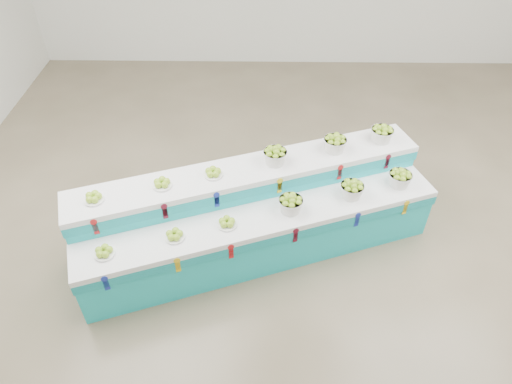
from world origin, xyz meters
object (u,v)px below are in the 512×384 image
(basket_upper_right, at_px, (382,133))
(plate_upper_mid, at_px, (162,183))
(basket_lower_left, at_px, (291,204))
(display_stand, at_px, (256,215))

(basket_upper_right, bearing_deg, plate_upper_mid, -160.44)
(basket_upper_right, bearing_deg, basket_lower_left, -139.99)
(display_stand, xyz_separation_m, plate_upper_mid, (-1.03, -0.09, 0.56))
(basket_lower_left, distance_m, plate_upper_mid, 1.45)
(display_stand, height_order, basket_upper_right, basket_upper_right)
(plate_upper_mid, distance_m, basket_upper_right, 2.73)
(basket_lower_left, relative_size, basket_upper_right, 1.00)
(display_stand, xyz_separation_m, basket_upper_right, (1.54, 0.82, 0.62))
(basket_lower_left, xyz_separation_m, plate_upper_mid, (-1.42, 0.05, 0.24))
(plate_upper_mid, bearing_deg, basket_upper_right, 19.56)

